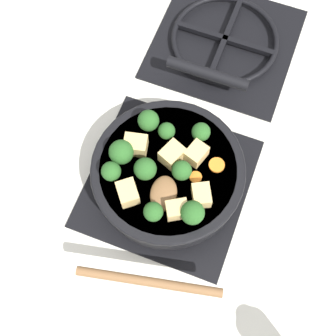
# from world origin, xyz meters

# --- Properties ---
(ground_plane) EXTENTS (2.40, 2.40, 0.00)m
(ground_plane) POSITION_xyz_m (0.00, 0.00, 0.00)
(ground_plane) COLOR silver
(front_burner_grate) EXTENTS (0.31, 0.31, 0.03)m
(front_burner_grate) POSITION_xyz_m (0.00, 0.00, 0.01)
(front_burner_grate) COLOR black
(front_burner_grate) RESTS_ON ground_plane
(rear_burner_grate) EXTENTS (0.31, 0.31, 0.03)m
(rear_burner_grate) POSITION_xyz_m (0.00, 0.36, 0.01)
(rear_burner_grate) COLOR black
(rear_burner_grate) RESTS_ON ground_plane
(skillet_pan) EXTENTS (0.29, 0.38, 0.06)m
(skillet_pan) POSITION_xyz_m (-0.00, 0.00, 0.06)
(skillet_pan) COLOR black
(skillet_pan) RESTS_ON front_burner_grate
(wooden_spoon) EXTENTS (0.24, 0.23, 0.02)m
(wooden_spoon) POSITION_xyz_m (0.03, -0.14, 0.09)
(wooden_spoon) COLOR brown
(wooden_spoon) RESTS_ON skillet_pan
(tofu_cube_center_large) EXTENTS (0.05, 0.05, 0.03)m
(tofu_cube_center_large) POSITION_xyz_m (-0.00, 0.02, 0.10)
(tofu_cube_center_large) COLOR #DBB770
(tofu_cube_center_large) RESTS_ON skillet_pan
(tofu_cube_near_handle) EXTENTS (0.05, 0.04, 0.03)m
(tofu_cube_near_handle) POSITION_xyz_m (-0.07, 0.02, 0.10)
(tofu_cube_near_handle) COLOR #DBB770
(tofu_cube_near_handle) RESTS_ON skillet_pan
(tofu_cube_east_chunk) EXTENTS (0.05, 0.05, 0.03)m
(tofu_cube_east_chunk) POSITION_xyz_m (-0.05, -0.08, 0.10)
(tofu_cube_east_chunk) COLOR #DBB770
(tofu_cube_east_chunk) RESTS_ON skillet_pan
(tofu_cube_west_chunk) EXTENTS (0.05, 0.05, 0.03)m
(tofu_cube_west_chunk) POSITION_xyz_m (0.04, -0.07, 0.10)
(tofu_cube_west_chunk) COLOR #DBB770
(tofu_cube_west_chunk) RESTS_ON skillet_pan
(tofu_cube_back_piece) EXTENTS (0.04, 0.05, 0.03)m
(tofu_cube_back_piece) POSITION_xyz_m (0.04, 0.04, 0.10)
(tofu_cube_back_piece) COLOR #DBB770
(tofu_cube_back_piece) RESTS_ON skillet_pan
(tofu_cube_front_piece) EXTENTS (0.05, 0.05, 0.03)m
(tofu_cube_front_piece) POSITION_xyz_m (0.08, -0.03, 0.10)
(tofu_cube_front_piece) COLOR #DBB770
(tofu_cube_front_piece) RESTS_ON skillet_pan
(broccoli_floret_near_spoon) EXTENTS (0.03, 0.03, 0.04)m
(broccoli_floret_near_spoon) POSITION_xyz_m (-0.03, 0.06, 0.11)
(broccoli_floret_near_spoon) COLOR #709956
(broccoli_floret_near_spoon) RESTS_ON skillet_pan
(broccoli_floret_center_top) EXTENTS (0.05, 0.05, 0.05)m
(broccoli_floret_center_top) POSITION_xyz_m (-0.09, -0.01, 0.11)
(broccoli_floret_center_top) COLOR #709956
(broccoli_floret_center_top) RESTS_ON skillet_pan
(broccoli_floret_east_rim) EXTENTS (0.04, 0.04, 0.04)m
(broccoli_floret_east_rim) POSITION_xyz_m (0.03, 0.08, 0.11)
(broccoli_floret_east_rim) COLOR #709956
(broccoli_floret_east_rim) RESTS_ON skillet_pan
(broccoli_floret_west_rim) EXTENTS (0.04, 0.04, 0.05)m
(broccoli_floret_west_rim) POSITION_xyz_m (-0.06, 0.07, 0.11)
(broccoli_floret_west_rim) COLOR #709956
(broccoli_floret_west_rim) RESTS_ON skillet_pan
(broccoli_floret_north_edge) EXTENTS (0.04, 0.04, 0.04)m
(broccoli_floret_north_edge) POSITION_xyz_m (0.03, -0.01, 0.11)
(broccoli_floret_north_edge) COLOR #709956
(broccoli_floret_north_edge) RESTS_ON skillet_pan
(broccoli_floret_south_cluster) EXTENTS (0.04, 0.04, 0.05)m
(broccoli_floret_south_cluster) POSITION_xyz_m (0.07, -0.07, 0.11)
(broccoli_floret_south_cluster) COLOR #709956
(broccoli_floret_south_cluster) RESTS_ON skillet_pan
(broccoli_floret_mid_floret) EXTENTS (0.04, 0.04, 0.05)m
(broccoli_floret_mid_floret) POSITION_xyz_m (-0.03, -0.03, 0.11)
(broccoli_floret_mid_floret) COLOR #709956
(broccoli_floret_mid_floret) RESTS_ON skillet_pan
(broccoli_floret_small_inner) EXTENTS (0.03, 0.03, 0.04)m
(broccoli_floret_small_inner) POSITION_xyz_m (0.01, -0.09, 0.11)
(broccoli_floret_small_inner) COLOR #709956
(broccoli_floret_small_inner) RESTS_ON skillet_pan
(broccoli_floret_tall_stem) EXTENTS (0.04, 0.04, 0.04)m
(broccoli_floret_tall_stem) POSITION_xyz_m (-0.09, -0.05, 0.11)
(broccoli_floret_tall_stem) COLOR #709956
(broccoli_floret_tall_stem) RESTS_ON skillet_pan
(carrot_slice_orange_thin) EXTENTS (0.03, 0.03, 0.01)m
(carrot_slice_orange_thin) POSITION_xyz_m (0.08, 0.04, 0.09)
(carrot_slice_orange_thin) COLOR orange
(carrot_slice_orange_thin) RESTS_ON skillet_pan
(carrot_slice_near_center) EXTENTS (0.02, 0.02, 0.01)m
(carrot_slice_near_center) POSITION_xyz_m (0.05, 0.00, 0.09)
(carrot_slice_near_center) COLOR orange
(carrot_slice_near_center) RESTS_ON skillet_pan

